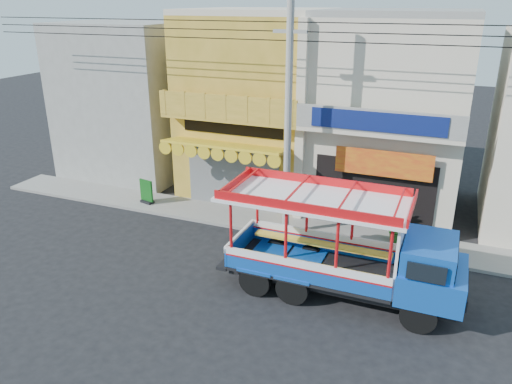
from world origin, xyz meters
TOP-DOWN VIEW (x-y plane):
  - ground at (0.00, 0.00)m, footprint 90.00×90.00m
  - sidewalk at (0.00, 4.00)m, footprint 30.00×2.00m
  - shophouse_left at (-4.00, 7.96)m, footprint 6.00×7.50m
  - shophouse_right at (2.00, 7.96)m, footprint 6.00×6.75m
  - party_pilaster at (-1.00, 4.85)m, footprint 0.35×0.30m
  - filler_building_left at (-11.00, 8.00)m, footprint 6.00×6.00m
  - utility_pole at (-0.85, 3.30)m, footprint 28.00×0.26m
  - songthaew_truck at (2.43, -0.11)m, footprint 7.28×2.49m
  - green_sign at (-7.70, 3.80)m, footprint 0.70×0.44m
  - potted_plant_a at (3.11, 4.12)m, footprint 1.09×1.08m
  - potted_plant_c at (3.29, 4.65)m, footprint 0.83×0.83m

SIDE VIEW (x-z plane):
  - ground at x=0.00m, z-range 0.00..0.00m
  - sidewalk at x=0.00m, z-range 0.00..0.12m
  - green_sign at x=-7.70m, z-range 0.03..1.11m
  - potted_plant_a at x=3.11m, z-range 0.12..1.03m
  - potted_plant_c at x=3.29m, z-range 0.12..1.18m
  - songthaew_truck at x=2.43m, z-range -0.06..3.33m
  - filler_building_left at x=-11.00m, z-range 0.00..7.60m
  - party_pilaster at x=-1.00m, z-range 0.00..8.00m
  - shophouse_right at x=2.00m, z-range -0.01..8.23m
  - shophouse_left at x=-4.00m, z-range -0.01..8.23m
  - utility_pole at x=-0.85m, z-range 0.53..9.53m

